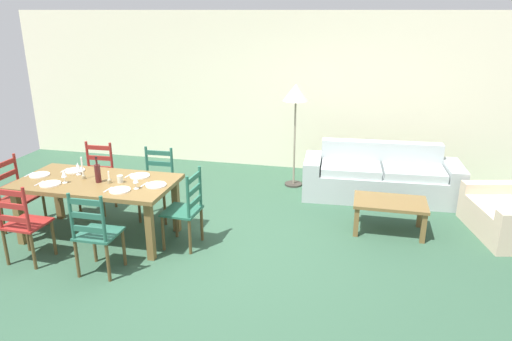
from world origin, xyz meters
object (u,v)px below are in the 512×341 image
Objects in this scene: dining_table at (97,187)px; coffee_cup_primary at (120,179)px; dining_chair_far_right at (157,184)px; dining_chair_near_right at (96,233)px; dining_chair_head_west at (17,195)px; coffee_table at (390,206)px; standing_lamp at (296,99)px; wine_glass_far_left at (78,166)px; dining_chair_far_left at (97,178)px; dining_chair_near_left at (23,223)px; wine_glass_near_right at (136,180)px; couch at (380,178)px; wine_bottle at (98,173)px; wine_glass_near_left at (64,174)px; dining_chair_head_east at (186,209)px.

coffee_cup_primary reaches higher than dining_table.
dining_chair_near_right is at bearing -90.29° from dining_chair_far_right.
dining_chair_head_west reaches higher than coffee_table.
wine_glass_far_left is at bearing -136.83° from standing_lamp.
dining_chair_far_right is 3.06m from coffee_table.
dining_chair_far_left is 1.07× the size of coffee_table.
coffee_cup_primary is 3.35m from coffee_table.
wine_glass_far_left is at bearing -167.71° from coffee_table.
dining_table is 1.98× the size of dining_chair_near_left.
dining_chair_near_right is 5.96× the size of wine_glass_near_right.
couch is 1.22m from coffee_table.
dining_chair_far_left reaches higher than wine_glass_far_left.
standing_lamp reaches higher than couch.
dining_chair_far_left is 1.47m from wine_glass_near_right.
dining_table is 11.80× the size of wine_glass_near_right.
wine_bottle is 0.40m from wine_glass_near_left.
dining_chair_far_right reaches higher than wine_glass_near_left.
dining_chair_far_left is (-0.00, 1.53, 0.00)m from dining_chair_near_left.
dining_chair_head_east is (0.69, 0.82, 0.00)m from dining_chair_near_right.
dining_chair_near_right is at bearing -50.80° from wine_glass_far_left.
wine_glass_near_left is at bearing -163.32° from wine_bottle.
dining_chair_near_left and dining_chair_far_left have the same top height.
dining_chair_far_right reaches higher than wine_glass_far_left.
wine_glass_near_right is at bearing -13.53° from dining_table.
dining_table is 0.91m from dining_chair_near_left.
coffee_cup_primary is (-0.28, 0.15, -0.07)m from wine_glass_near_right.
dining_chair_head_west and dining_chair_head_east have the same top height.
dining_chair_near_left is 1.78m from dining_chair_head_east.
dining_chair_far_left is (-0.92, 1.57, 0.00)m from dining_chair_near_right.
coffee_cup_primary is at bearing -144.58° from couch.
dining_chair_head_east is at bearing -111.47° from standing_lamp.
standing_lamp reaches higher than wine_glass_far_left.
dining_chair_far_left is 5.96× the size of wine_glass_near_left.
wine_bottle reaches higher than wine_glass_far_left.
dining_chair_head_west is 0.41× the size of couch.
dining_chair_head_west is 1.25m from wine_bottle.
dining_chair_far_right is 1.74m from dining_chair_head_west.
coffee_table is (3.97, 0.20, -0.12)m from dining_chair_far_left.
couch is at bearing 28.79° from wine_glass_far_left.
wine_bottle is at bearing -25.77° from wine_glass_far_left.
wine_bottle is 0.14× the size of couch.
standing_lamp is (2.53, 1.60, 0.93)m from dining_chair_far_left.
dining_table reaches higher than coffee_table.
dining_table is 1.98× the size of dining_chair_head_west.
standing_lamp is at bearing 46.90° from wine_glass_near_left.
wine_glass_near_right reaches higher than couch.
dining_chair_head_west is 5.04m from couch.
dining_chair_far_right reaches higher than coffee_table.
coffee_cup_primary is at bearing -126.12° from standing_lamp.
wine_glass_near_right is at bearing -27.64° from coffee_cup_primary.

